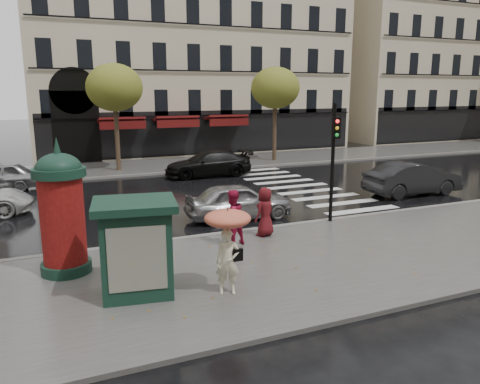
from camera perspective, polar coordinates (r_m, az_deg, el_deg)
name	(u,v)px	position (r m, az deg, el deg)	size (l,w,h in m)	color
ground	(284,260)	(14.31, 5.36, -8.31)	(160.00, 160.00, 0.00)	black
near_sidewalk	(292,264)	(13.88, 6.36, -8.73)	(90.00, 7.00, 0.12)	#474744
far_sidewalk	(147,167)	(31.79, -11.26, 3.06)	(90.00, 6.00, 0.12)	#474744
near_kerb	(244,231)	(16.84, 0.46, -4.82)	(90.00, 0.25, 0.14)	slate
far_kerb	(158,174)	(28.90, -9.99, 2.23)	(90.00, 0.25, 0.14)	slate
zebra_crossing	(297,186)	(25.22, 6.91, 0.72)	(3.60, 11.75, 0.01)	silver
bldg_far_corner	(183,17)	(44.01, -7.02, 20.40)	(26.00, 14.00, 22.90)	#B7A88C
bldg_far_right	(426,32)	(58.48, 21.77, 17.62)	(24.00, 14.00, 22.90)	#B7A88C
tree_far_left	(114,88)	(30.06, -15.06, 12.15)	(3.40, 3.40, 6.64)	#38281C
tree_far_right	(275,88)	(33.52, 4.32, 12.49)	(3.40, 3.40, 6.64)	#38281C
woman_umbrella	(228,237)	(11.32, -1.51, -5.55)	(1.13, 1.13, 2.18)	#F1E8C7
woman_red	(232,218)	(15.00, -0.98, -3.15)	(0.88, 0.69, 1.82)	#B3163C
man_burgundy	(265,212)	(16.01, 3.07, -2.40)	(0.83, 0.54, 1.69)	#561116
morris_column	(62,209)	(13.42, -20.89, -1.97)	(1.38, 1.38, 3.72)	#133226
traffic_light	(334,151)	(17.71, 11.36, 4.91)	(0.32, 0.44, 4.46)	black
newsstand	(136,246)	(11.66, -12.54, -6.50)	(2.18, 1.93, 2.34)	#133226
car_silver	(239,201)	(18.58, -0.16, -1.10)	(1.70, 4.23, 1.44)	#9F9FA3
car_darkgrey	(413,178)	(24.41, 20.32, 1.56)	(1.70, 4.86, 1.60)	black
car_black	(208,164)	(27.97, -3.91, 3.46)	(2.10, 5.16, 1.50)	black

